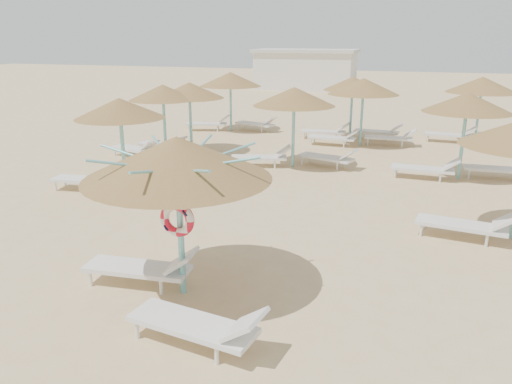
% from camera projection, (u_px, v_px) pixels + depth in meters
% --- Properties ---
extents(ground, '(120.00, 120.00, 0.00)m').
position_uv_depth(ground, '(197.00, 295.00, 8.69)').
color(ground, '#D2B580').
rests_on(ground, ground).
extents(main_palapa, '(3.10, 3.10, 2.78)m').
position_uv_depth(main_palapa, '(177.00, 159.00, 8.05)').
color(main_palapa, '#71C0C4').
rests_on(main_palapa, ground).
extents(lounger_main_a, '(2.10, 0.80, 0.75)m').
position_uv_depth(lounger_main_a, '(144.00, 267.00, 8.92)').
color(lounger_main_a, silver).
rests_on(lounger_main_a, ground).
extents(lounger_main_b, '(2.15, 0.92, 0.75)m').
position_uv_depth(lounger_main_b, '(200.00, 325.00, 7.14)').
color(lounger_main_b, silver).
rests_on(lounger_main_b, ground).
extents(palapa_field, '(19.56, 13.91, 2.72)m').
position_uv_depth(palapa_field, '(362.00, 98.00, 17.05)').
color(palapa_field, '#71C0C4').
rests_on(palapa_field, ground).
extents(service_hut, '(8.40, 4.40, 3.25)m').
position_uv_depth(service_hut, '(306.00, 69.00, 41.72)').
color(service_hut, silver).
rests_on(service_hut, ground).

